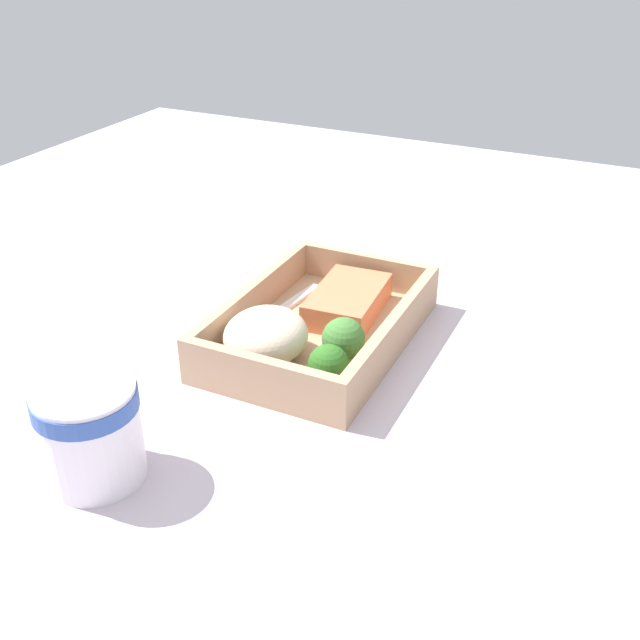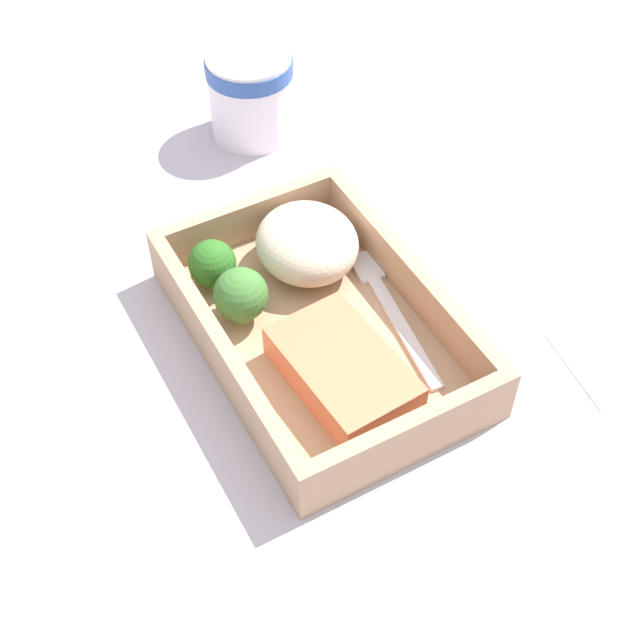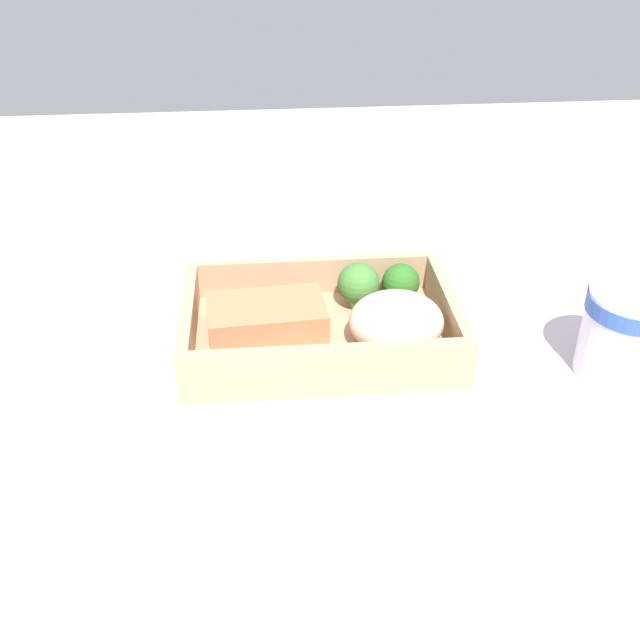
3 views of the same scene
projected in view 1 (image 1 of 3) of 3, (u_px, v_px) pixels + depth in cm
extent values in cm
cube|color=#BCAEBA|center=(320.00, 349.00, 83.87)|extent=(160.00, 160.00, 2.00)
cube|color=tan|center=(320.00, 336.00, 83.08)|extent=(27.33, 18.25, 1.20)
cube|color=tan|center=(252.00, 300.00, 84.99)|extent=(27.33, 1.20, 4.01)
cube|color=tan|center=(393.00, 333.00, 78.61)|extent=(27.33, 1.20, 4.01)
cube|color=tan|center=(366.00, 269.00, 92.07)|extent=(1.20, 15.85, 4.01)
cube|color=tan|center=(261.00, 376.00, 71.53)|extent=(1.20, 15.85, 4.01)
cube|color=#DD734B|center=(348.00, 301.00, 85.87)|extent=(12.27, 8.03, 3.02)
ellipsoid|color=beige|center=(266.00, 336.00, 76.82)|extent=(9.27, 8.62, 5.34)
cylinder|color=#88AB5C|center=(343.00, 355.00, 77.09)|extent=(1.70, 1.70, 1.53)
sphere|color=#417633|center=(343.00, 339.00, 76.11)|extent=(4.47, 4.47, 4.47)
cylinder|color=#72964F|center=(328.00, 380.00, 73.35)|extent=(1.54, 1.54, 1.33)
sphere|color=#2D6520|center=(328.00, 365.00, 72.48)|extent=(4.05, 4.05, 4.05)
cube|color=silver|center=(287.00, 306.00, 87.59)|extent=(12.43, 2.79, 0.44)
cube|color=silver|center=(245.00, 334.00, 81.85)|extent=(3.67, 2.65, 0.44)
cylinder|color=white|center=(91.00, 433.00, 61.92)|extent=(8.38, 8.38, 8.93)
cylinder|color=#3356A8|center=(84.00, 401.00, 60.32)|extent=(8.63, 8.63, 1.61)
cube|color=white|center=(219.00, 259.00, 101.92)|extent=(9.60, 12.21, 0.24)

